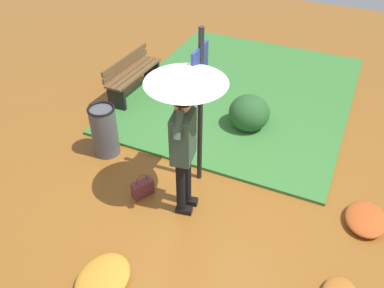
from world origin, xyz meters
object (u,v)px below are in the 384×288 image
handbag (143,188)px  trash_bin (104,131)px  info_sign_post (200,92)px  park_bench (133,75)px  person_with_umbrella (185,107)px

handbag → trash_bin: trash_bin is taller
info_sign_post → park_bench: (1.69, 2.11, -1.04)m
handbag → park_bench: bearing=33.5°
park_bench → trash_bin: size_ratio=1.68×
person_with_umbrella → info_sign_post: info_sign_post is taller
info_sign_post → trash_bin: 1.86m
person_with_umbrella → info_sign_post: (0.55, 0.05, -0.11)m
person_with_umbrella → trash_bin: size_ratio=2.45×
info_sign_post → handbag: (-0.66, 0.56, -1.32)m
park_bench → trash_bin: (-1.75, -0.56, 0.02)m
park_bench → info_sign_post: bearing=-128.6°
info_sign_post → trash_bin: info_sign_post is taller
person_with_umbrella → trash_bin: person_with_umbrella is taller
info_sign_post → handbag: 1.58m
handbag → park_bench: 2.82m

